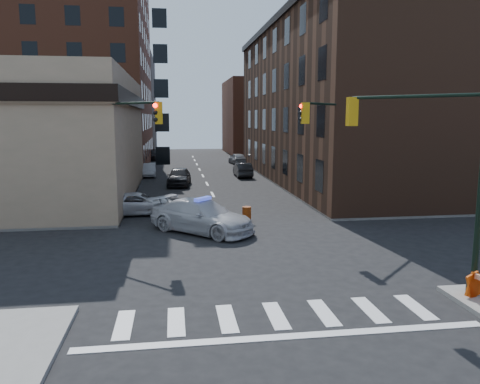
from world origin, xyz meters
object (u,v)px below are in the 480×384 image
object	(u,v)px
pickup	(138,204)
barrel_road	(247,214)
parked_car_wfar	(149,170)
barrel_bank	(164,216)
parked_car_wnear	(179,176)
pedestrian_b	(19,210)
barricade_nw_a	(90,209)
parked_car_enear	(243,170)
police_car	(202,216)
pedestrian_a	(58,199)

from	to	relation	value
pickup	barrel_road	xyz separation A→B (m)	(6.29, -3.11, -0.22)
parked_car_wfar	barrel_bank	bearing A→B (deg)	-88.61
barrel_road	parked_car_wnear	bearing A→B (deg)	103.35
pedestrian_b	barricade_nw_a	xyz separation A→B (m)	(3.47, 1.57, -0.34)
parked_car_wnear	barrel_bank	xyz separation A→B (m)	(-1.08, -15.18, -0.34)
barrel_road	barricade_nw_a	distance (m)	9.22
barrel_bank	barricade_nw_a	xyz separation A→B (m)	(-4.30, 1.94, 0.16)
parked_car_enear	pedestrian_b	distance (m)	25.31
parked_car_enear	parked_car_wnear	bearing A→B (deg)	39.21
police_car	parked_car_wfar	bearing A→B (deg)	51.36
barrel_road	barrel_bank	world-z (taller)	barrel_bank
parked_car_wfar	pedestrian_a	size ratio (longest dim) A/B	2.07
parked_car_enear	police_car	bearing A→B (deg)	75.88
pedestrian_a	parked_car_enear	bearing A→B (deg)	47.62
parked_car_wfar	barrel_road	xyz separation A→B (m)	(6.62, -22.24, -0.21)
police_car	pedestrian_a	xyz separation A→B (m)	(-8.32, 5.03, 0.27)
pedestrian_b	barrel_road	xyz separation A→B (m)	(12.48, -0.43, -0.51)
barrel_bank	barricade_nw_a	size ratio (longest dim) A/B	0.74
barricade_nw_a	barrel_road	bearing A→B (deg)	-6.60
police_car	parked_car_wnear	size ratio (longest dim) A/B	1.24
pedestrian_a	pedestrian_b	bearing A→B (deg)	-123.33
pickup	barrel_bank	world-z (taller)	pickup
parked_car_wnear	parked_car_wfar	world-z (taller)	parked_car_wnear
pedestrian_a	barrel_bank	distance (m)	7.01
police_car	barricade_nw_a	bearing A→B (deg)	99.83
police_car	parked_car_enear	xyz separation A→B (m)	(5.53, 22.57, -0.14)
police_car	pedestrian_b	bearing A→B (deg)	118.27
parked_car_wfar	barrel_bank	distance (m)	22.26
parked_car_wfar	parked_car_enear	bearing A→B (deg)	-13.49
police_car	parked_car_enear	distance (m)	23.24
parked_car_wnear	barrel_road	world-z (taller)	parked_car_wnear
pedestrian_a	police_car	bearing A→B (deg)	-35.21
parked_car_wfar	barrel_road	bearing A→B (deg)	-76.97
parked_car_enear	barrel_bank	world-z (taller)	parked_car_enear
parked_car_wfar	pedestrian_b	xyz separation A→B (m)	(-5.86, -21.81, 0.30)
parked_car_wfar	parked_car_enear	size ratio (longest dim) A/B	0.94
parked_car_wnear	barricade_nw_a	xyz separation A→B (m)	(-5.39, -13.24, -0.19)
barrel_road	barricade_nw_a	bearing A→B (deg)	167.47
barrel_bank	police_car	bearing A→B (deg)	-45.67
police_car	parked_car_wfar	distance (m)	24.55
police_car	barrel_road	distance (m)	3.37
parked_car_enear	barricade_nw_a	distance (m)	22.03
parked_car_wfar	pedestrian_a	xyz separation A→B (m)	(-4.40, -19.20, 0.46)
pickup	barrel_road	world-z (taller)	pickup
police_car	barricade_nw_a	world-z (taller)	police_car
pedestrian_a	barricade_nw_a	bearing A→B (deg)	-31.23
parked_car_enear	barrel_road	distance (m)	20.77
barricade_nw_a	parked_car_wfar	bearing A→B (deg)	89.20
pedestrian_a	barricade_nw_a	world-z (taller)	pedestrian_a
parked_car_wnear	police_car	bearing A→B (deg)	-81.48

